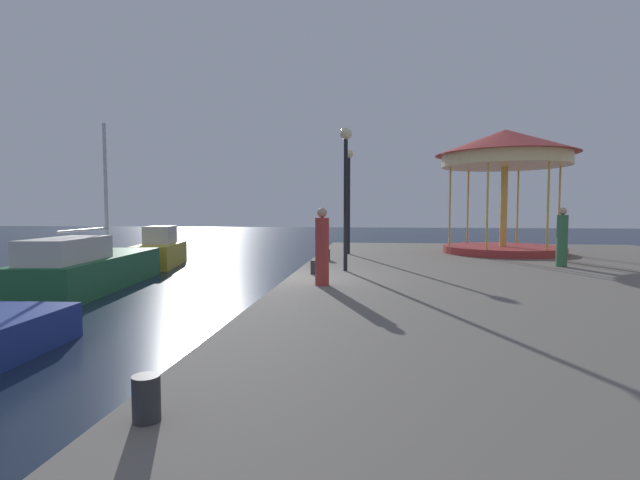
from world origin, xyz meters
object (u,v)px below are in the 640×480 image
Objects in this scene: sailboat_green at (90,268)px; person_mid_promenade at (322,249)px; person_by_the_water at (562,239)px; motorboat_yellow at (160,251)px; bollard_center at (146,398)px; lamp_post_near_edge at (346,173)px; carousel at (505,161)px; lamp_post_mid_promenade at (349,183)px; bollard_south at (315,267)px; bollard_north at (327,255)px.

sailboat_green is 8.69m from person_mid_promenade.
person_by_the_water reaches higher than person_mid_promenade.
motorboat_yellow is 16.89m from person_by_the_water.
bollard_center is at bearing -55.31° from sailboat_green.
sailboat_green reaches higher than lamp_post_near_edge.
sailboat_green is at bearing 177.82° from lamp_post_near_edge.
carousel reaches higher than lamp_post_mid_promenade.
motorboat_yellow is at bearing 136.94° from bollard_south.
bollard_center is at bearing -90.85° from bollard_north.
sailboat_green reaches higher than bollard_north.
sailboat_green reaches higher than bollard_center.
bollard_south is (8.36, -7.82, 0.29)m from motorboat_yellow.
bollard_south is 8.23m from person_by_the_water.
motorboat_yellow is 11.56× the size of bollard_south.
bollard_center is 0.21× the size of person_mid_promenade.
carousel is (14.74, 6.35, 3.98)m from sailboat_green.
bollard_center is (-0.85, -15.87, -2.76)m from lamp_post_mid_promenade.
carousel is at bearing 27.40° from bollard_north.
bollard_north is 13.30m from bollard_center.
bollard_north is 3.82m from bollard_south.
carousel reaches higher than sailboat_green.
lamp_post_near_edge is 4.11m from bollard_north.
motorboat_yellow reaches higher than bollard_north.
sailboat_green is 8.02m from bollard_north.
carousel is 9.23m from lamp_post_near_edge.
sailboat_green reaches higher than person_by_the_water.
lamp_post_mid_promenade is (-0.22, 5.53, 0.04)m from lamp_post_near_edge.
lamp_post_mid_promenade is 16.13m from bollard_center.
bollard_north is 7.87m from person_by_the_water.
lamp_post_mid_promenade reaches higher than person_mid_promenade.
person_by_the_water is at bearing 56.95° from bollard_center.
sailboat_green is 3.84× the size of person_by_the_water.
lamp_post_mid_promenade is 10.84× the size of bollard_center.
motorboat_yellow is 1.08× the size of lamp_post_near_edge.
bollard_center is 0.21× the size of person_by_the_water.
person_by_the_water is at bearing -7.77° from bollard_north.
motorboat_yellow is 11.56× the size of bollard_center.
person_mid_promenade is at bearing -97.99° from lamp_post_near_edge.
bollard_north and bollard_south have the same top height.
bollard_center is (-0.24, -9.48, 0.00)m from bollard_south.
lamp_post_near_edge is 10.69× the size of bollard_north.
lamp_post_mid_promenade is (-6.52, -1.15, -0.92)m from carousel.
carousel is 11.01m from bollard_south.
person_mid_promenade is at bearing -21.15° from sailboat_green.
sailboat_green is 18.37× the size of bollard_north.
bollard_center is at bearing -95.11° from person_mid_promenade.
sailboat_green is 10.20m from lamp_post_mid_promenade.
person_by_the_water is (15.34, 1.58, 0.99)m from sailboat_green.
bollard_south is (7.62, -1.18, 0.29)m from sailboat_green.
carousel reaches higher than person_by_the_water.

